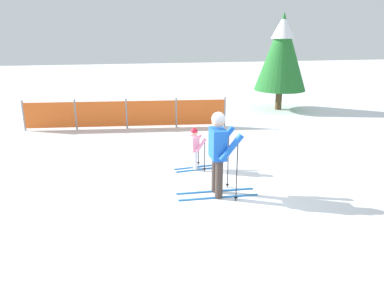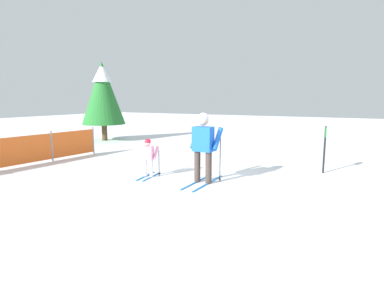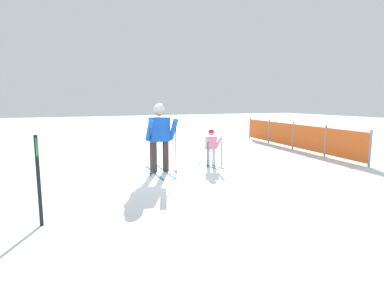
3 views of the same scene
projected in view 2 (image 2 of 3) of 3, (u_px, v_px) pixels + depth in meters
ground_plane at (212, 184)px, 7.06m from camera, size 60.00×60.00×0.00m
skier_adult at (203, 142)px, 7.08m from camera, size 1.59×0.71×1.68m
skier_child at (148, 155)px, 7.69m from camera, size 0.95×0.50×1.00m
conifer_far at (103, 92)px, 14.32m from camera, size 2.04×2.04×3.78m
trail_marker at (325, 144)px, 8.06m from camera, size 0.28×0.07×1.28m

